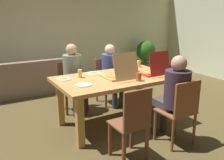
{
  "coord_description": "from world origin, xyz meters",
  "views": [
    {
      "loc": [
        -1.88,
        -3.13,
        1.74
      ],
      "look_at": [
        0.0,
        0.1,
        0.7
      ],
      "focal_mm": 39.39,
      "sensor_mm": 36.0,
      "label": 1
    }
  ],
  "objects_px": {
    "plate_1": "(64,79)",
    "person_0": "(74,73)",
    "chair_0": "(71,83)",
    "pizza_box_0": "(118,75)",
    "chair_2": "(108,78)",
    "plate_0": "(83,85)",
    "drinking_glass_1": "(139,77)",
    "plate_2": "(94,73)",
    "chair_1": "(181,109)",
    "chair_3": "(132,124)",
    "couch": "(31,80)",
    "drinking_glass_2": "(139,64)",
    "potted_plant": "(146,53)",
    "pizza_box_1": "(152,71)",
    "drinking_glass_0": "(80,74)",
    "person_2": "(112,70)",
    "person_1": "(174,92)",
    "dining_table": "(115,84)"
  },
  "relations": [
    {
      "from": "pizza_box_0",
      "to": "drinking_glass_2",
      "type": "bearing_deg",
      "value": 32.76
    },
    {
      "from": "chair_0",
      "to": "person_1",
      "type": "distance_m",
      "value": 1.97
    },
    {
      "from": "chair_1",
      "to": "pizza_box_0",
      "type": "bearing_deg",
      "value": 112.85
    },
    {
      "from": "pizza_box_1",
      "to": "drinking_glass_0",
      "type": "relative_size",
      "value": 3.56
    },
    {
      "from": "chair_1",
      "to": "pizza_box_0",
      "type": "distance_m",
      "value": 1.05
    },
    {
      "from": "plate_2",
      "to": "chair_3",
      "type": "bearing_deg",
      "value": -97.53
    },
    {
      "from": "person_0",
      "to": "person_1",
      "type": "bearing_deg",
      "value": -65.26
    },
    {
      "from": "plate_0",
      "to": "person_2",
      "type": "bearing_deg",
      "value": 43.7
    },
    {
      "from": "person_1",
      "to": "person_2",
      "type": "xyz_separation_m",
      "value": [
        -0.0,
        1.66,
        -0.03
      ]
    },
    {
      "from": "couch",
      "to": "drinking_glass_1",
      "type": "bearing_deg",
      "value": -70.34
    },
    {
      "from": "chair_0",
      "to": "pizza_box_1",
      "type": "distance_m",
      "value": 1.49
    },
    {
      "from": "pizza_box_0",
      "to": "couch",
      "type": "relative_size",
      "value": 0.25
    },
    {
      "from": "chair_1",
      "to": "pizza_box_1",
      "type": "height_order",
      "value": "pizza_box_1"
    },
    {
      "from": "chair_1",
      "to": "drinking_glass_1",
      "type": "distance_m",
      "value": 0.75
    },
    {
      "from": "plate_1",
      "to": "couch",
      "type": "relative_size",
      "value": 0.11
    },
    {
      "from": "person_2",
      "to": "plate_1",
      "type": "xyz_separation_m",
      "value": [
        -1.13,
        -0.54,
        0.11
      ]
    },
    {
      "from": "drinking_glass_0",
      "to": "potted_plant",
      "type": "height_order",
      "value": "potted_plant"
    },
    {
      "from": "chair_3",
      "to": "couch",
      "type": "bearing_deg",
      "value": 97.2
    },
    {
      "from": "plate_1",
      "to": "drinking_glass_0",
      "type": "relative_size",
      "value": 1.74
    },
    {
      "from": "drinking_glass_1",
      "to": "plate_2",
      "type": "bearing_deg",
      "value": 117.14
    },
    {
      "from": "chair_2",
      "to": "chair_3",
      "type": "height_order",
      "value": "chair_3"
    },
    {
      "from": "plate_2",
      "to": "couch",
      "type": "height_order",
      "value": "plate_2"
    },
    {
      "from": "dining_table",
      "to": "pizza_box_1",
      "type": "relative_size",
      "value": 4.07
    },
    {
      "from": "pizza_box_0",
      "to": "drinking_glass_2",
      "type": "xyz_separation_m",
      "value": [
        0.73,
        0.47,
        0.01
      ]
    },
    {
      "from": "dining_table",
      "to": "pizza_box_1",
      "type": "xyz_separation_m",
      "value": [
        0.6,
        -0.14,
        0.16
      ]
    },
    {
      "from": "chair_2",
      "to": "plate_0",
      "type": "distance_m",
      "value": 1.52
    },
    {
      "from": "chair_3",
      "to": "pizza_box_1",
      "type": "distance_m",
      "value": 1.33
    },
    {
      "from": "person_0",
      "to": "drinking_glass_1",
      "type": "bearing_deg",
      "value": -64.67
    },
    {
      "from": "drinking_glass_1",
      "to": "chair_0",
      "type": "bearing_deg",
      "value": 112.98
    },
    {
      "from": "person_2",
      "to": "chair_3",
      "type": "height_order",
      "value": "person_2"
    },
    {
      "from": "drinking_glass_1",
      "to": "drinking_glass_0",
      "type": "bearing_deg",
      "value": 137.75
    },
    {
      "from": "pizza_box_1",
      "to": "couch",
      "type": "relative_size",
      "value": 0.22
    },
    {
      "from": "person_0",
      "to": "couch",
      "type": "xyz_separation_m",
      "value": [
        -0.43,
        1.57,
        -0.44
      ]
    },
    {
      "from": "drinking_glass_2",
      "to": "couch",
      "type": "bearing_deg",
      "value": 127.62
    },
    {
      "from": "person_0",
      "to": "pizza_box_1",
      "type": "distance_m",
      "value": 1.36
    },
    {
      "from": "plate_0",
      "to": "drinking_glass_1",
      "type": "height_order",
      "value": "drinking_glass_1"
    },
    {
      "from": "person_1",
      "to": "plate_1",
      "type": "height_order",
      "value": "person_1"
    },
    {
      "from": "drinking_glass_2",
      "to": "potted_plant",
      "type": "bearing_deg",
      "value": 49.4
    },
    {
      "from": "pizza_box_0",
      "to": "potted_plant",
      "type": "height_order",
      "value": "pizza_box_0"
    },
    {
      "from": "dining_table",
      "to": "chair_3",
      "type": "distance_m",
      "value": 1.07
    },
    {
      "from": "person_1",
      "to": "plate_0",
      "type": "height_order",
      "value": "person_1"
    },
    {
      "from": "chair_0",
      "to": "plate_0",
      "type": "bearing_deg",
      "value": -102.12
    },
    {
      "from": "plate_1",
      "to": "person_0",
      "type": "bearing_deg",
      "value": 55.94
    },
    {
      "from": "chair_2",
      "to": "drinking_glass_2",
      "type": "relative_size",
      "value": 6.86
    },
    {
      "from": "plate_2",
      "to": "drinking_glass_1",
      "type": "relative_size",
      "value": 2.0
    },
    {
      "from": "drinking_glass_0",
      "to": "chair_1",
      "type": "bearing_deg",
      "value": -54.76
    },
    {
      "from": "chair_2",
      "to": "chair_1",
      "type": "bearing_deg",
      "value": -90.0
    },
    {
      "from": "chair_0",
      "to": "pizza_box_0",
      "type": "xyz_separation_m",
      "value": [
        0.38,
        -1.01,
        0.34
      ]
    },
    {
      "from": "chair_1",
      "to": "chair_2",
      "type": "relative_size",
      "value": 1.06
    },
    {
      "from": "person_2",
      "to": "pizza_box_1",
      "type": "relative_size",
      "value": 2.59
    }
  ]
}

